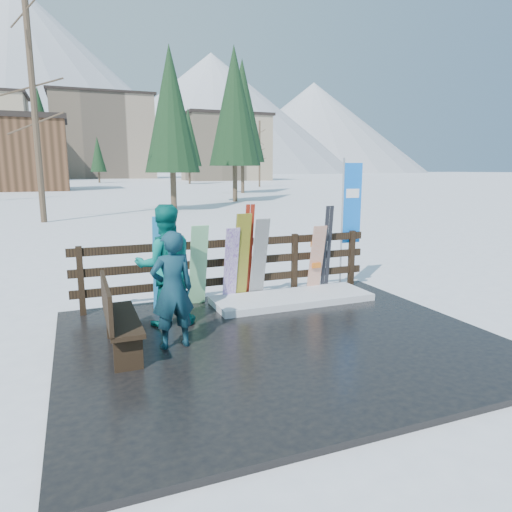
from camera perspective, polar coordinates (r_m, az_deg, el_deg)
name	(u,v)px	position (r m, az deg, el deg)	size (l,w,h in m)	color
ground	(281,344)	(6.65, 3.12, -10.88)	(700.00, 700.00, 0.00)	white
deck	(281,341)	(6.64, 3.13, -10.56)	(6.00, 5.00, 0.08)	black
fence	(231,264)	(8.41, -3.11, -1.00)	(5.60, 0.10, 1.15)	black
snow_patch	(292,298)	(8.37, 4.54, -5.30)	(2.90, 1.00, 0.12)	white
bench	(116,315)	(6.22, -17.09, -7.10)	(0.41, 1.50, 0.97)	black
snowboard_0	(162,264)	(7.85, -11.72, -0.93)	(0.29, 0.03, 1.63)	#2897E2
snowboard_1	(198,266)	(8.00, -7.22, -1.20)	(0.30, 0.03, 1.49)	white
snowboard_2	(241,258)	(8.21, -1.85, -0.20)	(0.28, 0.03, 1.65)	yellow
snowboard_3	(231,265)	(8.17, -3.16, -1.15)	(0.25, 0.03, 1.40)	white
snowboard_4	(259,259)	(8.34, 0.40, -0.38)	(0.27, 0.03, 1.56)	black
snowboard_5	(316,259)	(8.87, 7.56, -0.42)	(0.28, 0.03, 1.35)	silver
ski_pair_a	(248,252)	(8.31, -1.04, 0.47)	(0.16, 0.32, 1.77)	#9F2413
ski_pair_b	(327,249)	(9.03, 8.85, 0.91)	(0.17, 0.17, 1.69)	black
rental_flag	(350,208)	(9.43, 11.62, 5.89)	(0.45, 0.04, 2.60)	silver
person_front	(172,290)	(6.17, -10.41, -4.19)	(0.58, 0.38, 1.59)	#13494E
person_back	(165,265)	(7.09, -11.29, -1.16)	(0.91, 0.71, 1.86)	#076D64
resort_buildings	(86,139)	(121.29, -20.50, 13.59)	(73.00, 87.60, 22.60)	tan
trees	(130,141)	(55.98, -15.43, 13.74)	(42.13, 68.58, 12.79)	#382B1E
mountains	(53,94)	(337.51, -24.02, 18.02)	(520.00, 260.00, 120.00)	white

